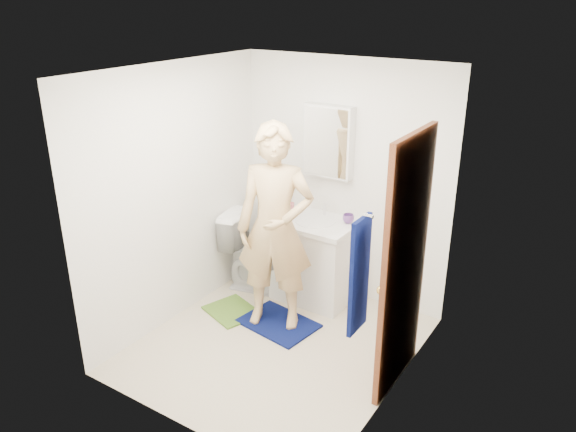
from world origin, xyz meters
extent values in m
cube|color=beige|center=(0.00, 0.00, -0.01)|extent=(2.20, 2.40, 0.02)
cube|color=white|center=(0.00, 0.00, 2.41)|extent=(2.20, 2.40, 0.02)
cube|color=white|center=(0.00, 1.21, 1.20)|extent=(2.20, 0.02, 2.40)
cube|color=white|center=(0.00, -1.21, 1.20)|extent=(2.20, 0.02, 2.40)
cube|color=white|center=(-1.11, 0.00, 1.20)|extent=(0.02, 2.40, 2.40)
cube|color=white|center=(1.11, 0.00, 1.20)|extent=(0.02, 2.40, 2.40)
cube|color=white|center=(-0.15, 0.91, 0.40)|extent=(0.75, 0.55, 0.80)
cube|color=white|center=(-0.15, 0.91, 0.83)|extent=(0.79, 0.59, 0.05)
cylinder|color=white|center=(-0.15, 0.91, 0.84)|extent=(0.40, 0.40, 0.03)
cylinder|color=silver|center=(-0.15, 1.09, 0.91)|extent=(0.03, 0.03, 0.12)
cube|color=white|center=(-0.15, 1.14, 1.60)|extent=(0.50, 0.12, 0.70)
cube|color=white|center=(-0.15, 1.08, 1.60)|extent=(0.46, 0.01, 0.66)
cube|color=brown|center=(1.07, 0.15, 1.02)|extent=(0.05, 0.80, 2.05)
sphere|color=gold|center=(1.03, -0.17, 0.95)|extent=(0.07, 0.07, 0.07)
cube|color=#08124E|center=(1.03, -0.57, 1.25)|extent=(0.03, 0.24, 0.80)
cylinder|color=silver|center=(1.07, -0.57, 1.67)|extent=(0.06, 0.02, 0.02)
imported|color=white|center=(-0.69, 0.77, 0.42)|extent=(0.90, 0.63, 0.83)
cube|color=#08124E|center=(-0.17, 0.28, 0.01)|extent=(0.76, 0.59, 0.02)
cube|color=#57822B|center=(-0.68, 0.22, 0.01)|extent=(0.60, 0.55, 0.02)
imported|color=#CA5E68|center=(-0.45, 0.89, 0.95)|extent=(0.10, 0.10, 0.20)
imported|color=#663D88|center=(0.14, 1.04, 0.89)|extent=(0.11, 0.11, 0.09)
imported|color=tan|center=(-0.21, 0.30, 0.98)|extent=(0.82, 0.68, 1.91)
camera|label=1|loc=(2.37, -3.50, 2.95)|focal=35.00mm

